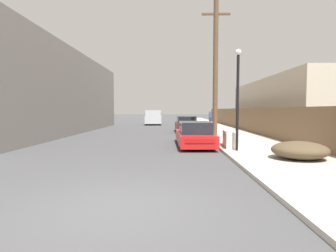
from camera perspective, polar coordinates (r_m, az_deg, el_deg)
ground_plane at (r=5.29m, az=-10.58°, el=-17.30°), size 220.00×220.00×0.00m
sidewalk_curb at (r=28.72m, az=9.62°, el=-0.17°), size 4.20×63.00×0.12m
discarded_fridge at (r=12.90m, az=13.65°, el=-2.74°), size 0.84×1.88×0.77m
parked_sports_car_red at (r=13.68m, az=5.73°, el=-1.94°), size 1.86×4.75×1.28m
car_parked_mid at (r=22.15m, az=3.95°, el=0.29°), size 1.87×4.09×1.35m
pickup_truck at (r=33.73m, az=-3.19°, el=1.88°), size 2.29×5.86×1.85m
utility_pole at (r=17.33m, az=10.29°, el=12.33°), size 1.80×0.31×8.65m
street_lamp at (r=11.68m, az=14.93°, el=7.23°), size 0.26×0.26×4.33m
brush_pile at (r=10.53m, az=26.75°, el=-4.72°), size 1.96×1.76×0.63m
wooden_fence at (r=25.18m, az=15.39°, el=1.56°), size 0.08×35.71×1.91m
building_left_block at (r=24.12m, az=-25.81°, el=6.38°), size 7.00×22.09×6.46m
building_right_house at (r=25.51m, az=25.40°, el=4.00°), size 6.00×16.75×4.49m
pedestrian at (r=33.08m, az=9.15°, el=1.92°), size 0.34×0.34×1.69m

